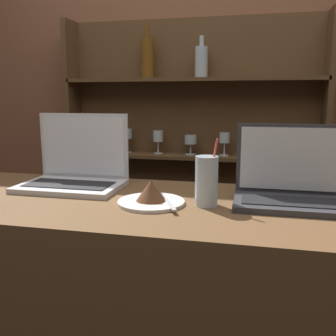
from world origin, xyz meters
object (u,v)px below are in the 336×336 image
at_px(laptop_near, 76,170).
at_px(cake_plate, 151,196).
at_px(laptop_far, 289,186).
at_px(water_glass, 207,181).

xyz_separation_m(laptop_near, cake_plate, (0.32, -0.16, -0.03)).
bearing_deg(laptop_far, water_glass, -162.31).
xyz_separation_m(laptop_near, water_glass, (0.49, -0.14, 0.02)).
distance_m(laptop_far, water_glass, 0.25).
bearing_deg(water_glass, laptop_far, 17.69).
distance_m(laptop_near, laptop_far, 0.73).
bearing_deg(water_glass, laptop_near, 163.85).
xyz_separation_m(laptop_far, water_glass, (-0.24, -0.08, 0.02)).
height_order(laptop_far, cake_plate, laptop_far).
bearing_deg(laptop_far, laptop_near, 174.86).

